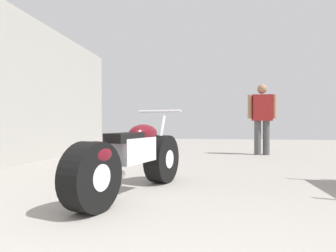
% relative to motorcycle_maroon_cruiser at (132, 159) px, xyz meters
% --- Properties ---
extents(ground_plane, '(18.82, 18.82, 0.00)m').
position_rel_motorcycle_maroon_cruiser_xyz_m(ground_plane, '(0.62, 1.53, -0.39)').
color(ground_plane, gray).
extents(garage_partition_left, '(0.08, 8.63, 2.82)m').
position_rel_motorcycle_maroon_cruiser_xyz_m(garage_partition_left, '(-2.59, 1.53, 1.02)').
color(garage_partition_left, '#A3A099').
rests_on(garage_partition_left, ground_plane).
extents(motorcycle_maroon_cruiser, '(0.87, 1.98, 0.94)m').
position_rel_motorcycle_maroon_cruiser_xyz_m(motorcycle_maroon_cruiser, '(0.00, 0.00, 0.00)').
color(motorcycle_maroon_cruiser, black).
rests_on(motorcycle_maroon_cruiser, ground_plane).
extents(mechanic_in_blue, '(0.68, 0.26, 1.71)m').
position_rel_motorcycle_maroon_cruiser_xyz_m(mechanic_in_blue, '(2.10, 4.26, 0.58)').
color(mechanic_in_blue, '#4C4C4C').
rests_on(mechanic_in_blue, ground_plane).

